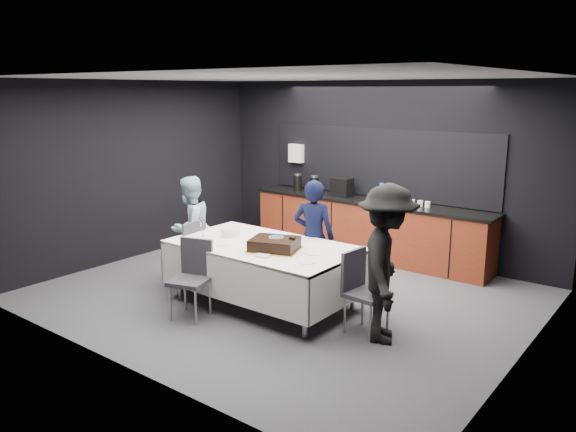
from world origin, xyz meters
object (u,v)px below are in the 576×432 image
object	(u,v)px
chair_right	(361,285)
chair_left	(189,249)
plate_stack	(230,232)
chair_near	(193,272)
person_center	(314,237)
party_table	(264,255)
person_left	(190,228)
champagne_flute	(202,224)
cake_assembly	(275,244)
person_right	(387,264)

from	to	relation	value
chair_right	chair_left	bearing A→B (deg)	-176.56
plate_stack	chair_near	xyz separation A→B (m)	(0.17, -0.83, -0.30)
plate_stack	person_center	bearing A→B (deg)	38.54
party_table	plate_stack	distance (m)	0.63
party_table	person_left	xyz separation A→B (m)	(-1.50, 0.17, 0.09)
champagne_flute	chair_right	size ratio (longest dim) A/B	0.24
chair_left	person_left	xyz separation A→B (m)	(-0.28, 0.29, 0.20)
chair_right	chair_near	world-z (taller)	same
cake_assembly	chair_right	bearing A→B (deg)	7.59
chair_left	chair_right	distance (m)	2.61
chair_near	person_center	xyz separation A→B (m)	(0.69, 1.51, 0.23)
cake_assembly	chair_right	distance (m)	1.16
chair_right	person_left	xyz separation A→B (m)	(-2.88, 0.14, 0.20)
party_table	person_center	xyz separation A→B (m)	(0.25, 0.72, 0.12)
party_table	chair_right	size ratio (longest dim) A/B	2.51
person_right	person_left	bearing A→B (deg)	60.80
chair_near	person_right	xyz separation A→B (m)	(2.14, 0.79, 0.32)
person_left	champagne_flute	bearing A→B (deg)	52.16
party_table	chair_near	world-z (taller)	chair_near
plate_stack	person_right	bearing A→B (deg)	-1.06
cake_assembly	champagne_flute	bearing A→B (deg)	-176.46
person_left	person_right	distance (m)	3.21
person_center	person_left	bearing A→B (deg)	1.54
chair_left	champagne_flute	bearing A→B (deg)	-10.33
cake_assembly	person_center	xyz separation A→B (m)	(-0.02, 0.84, -0.09)
chair_left	person_right	xyz separation A→B (m)	(2.92, 0.12, 0.32)
champagne_flute	party_table	bearing A→B (deg)	11.89
person_center	person_left	size ratio (longest dim) A/B	1.04
party_table	person_left	size ratio (longest dim) A/B	1.58
champagne_flute	chair_left	distance (m)	0.53
chair_left	chair_near	size ratio (longest dim) A/B	1.00
plate_stack	champagne_flute	distance (m)	0.37
person_right	chair_left	bearing A→B (deg)	66.24
champagne_flute	chair_right	distance (m)	2.31
champagne_flute	chair_left	bearing A→B (deg)	169.67
cake_assembly	chair_near	xyz separation A→B (m)	(-0.71, -0.67, -0.32)
champagne_flute	chair_near	xyz separation A→B (m)	(0.44, -0.60, -0.40)
plate_stack	party_table	bearing A→B (deg)	-4.03
cake_assembly	person_left	size ratio (longest dim) A/B	0.49
person_left	person_center	bearing A→B (deg)	99.35
plate_stack	chair_right	world-z (taller)	chair_right
cake_assembly	chair_left	world-z (taller)	cake_assembly
champagne_flute	chair_left	xyz separation A→B (m)	(-0.34, 0.06, -0.40)
person_center	chair_left	bearing A→B (deg)	13.87
party_table	person_center	world-z (taller)	person_center
chair_near	person_right	size ratio (longest dim) A/B	0.54
chair_near	champagne_flute	bearing A→B (deg)	126.33
plate_stack	chair_left	xyz separation A→B (m)	(-0.62, -0.17, -0.30)
cake_assembly	plate_stack	xyz separation A→B (m)	(-0.87, 0.16, -0.02)
plate_stack	champagne_flute	size ratio (longest dim) A/B	1.06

